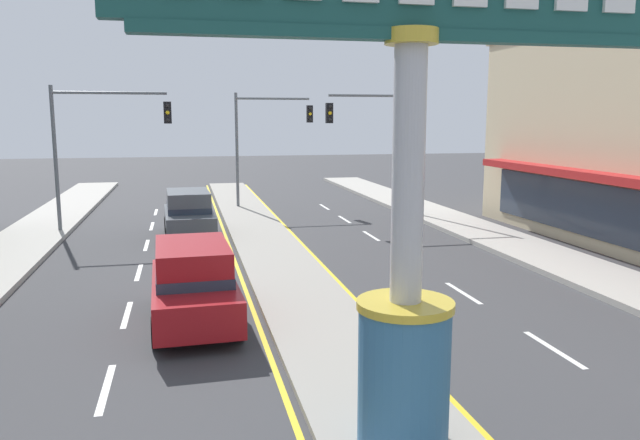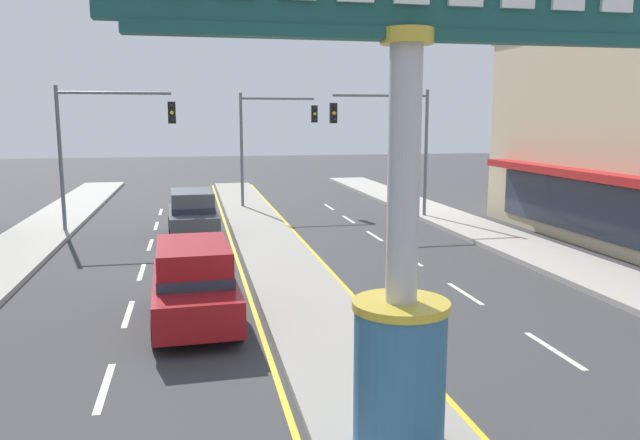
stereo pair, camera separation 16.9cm
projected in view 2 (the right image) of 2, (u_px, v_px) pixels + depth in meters
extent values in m
cube|color=gray|center=(282.00, 263.00, 20.69)|extent=(2.46, 52.00, 0.14)
cube|color=#ADA89E|center=(565.00, 263.00, 20.59)|extent=(2.76, 60.00, 0.18)
cube|color=silver|center=(105.00, 387.00, 11.29)|extent=(0.14, 2.20, 0.01)
cube|color=silver|center=(128.00, 314.00, 15.54)|extent=(0.14, 2.20, 0.01)
cube|color=silver|center=(142.00, 272.00, 19.79)|extent=(0.14, 2.20, 0.01)
cube|color=silver|center=(150.00, 245.00, 24.05)|extent=(0.14, 2.20, 0.01)
cube|color=silver|center=(156.00, 226.00, 28.30)|extent=(0.14, 2.20, 0.01)
cube|color=silver|center=(161.00, 212.00, 32.55)|extent=(0.14, 2.20, 0.01)
cube|color=silver|center=(554.00, 350.00, 13.10)|extent=(0.14, 2.20, 0.01)
cube|color=silver|center=(465.00, 293.00, 17.35)|extent=(0.14, 2.20, 0.01)
cube|color=silver|center=(411.00, 259.00, 21.60)|extent=(0.14, 2.20, 0.01)
cube|color=silver|center=(375.00, 236.00, 25.85)|extent=(0.14, 2.20, 0.01)
cube|color=silver|center=(349.00, 219.00, 30.11)|extent=(0.14, 2.20, 0.01)
cube|color=silver|center=(329.00, 207.00, 34.36)|extent=(0.14, 2.20, 0.01)
cube|color=yellow|center=(240.00, 267.00, 20.42)|extent=(0.12, 52.00, 0.01)
cube|color=yellow|center=(323.00, 263.00, 20.98)|extent=(0.12, 52.00, 0.01)
cylinder|color=#33668C|center=(399.00, 376.00, 8.97)|extent=(1.33, 1.33, 2.02)
cylinder|color=gold|center=(401.00, 305.00, 8.79)|extent=(1.40, 1.40, 0.12)
cylinder|color=#B7B7BC|center=(404.00, 174.00, 8.49)|extent=(0.45, 0.45, 3.85)
cylinder|color=gold|center=(407.00, 36.00, 8.20)|extent=(0.72, 0.72, 0.20)
cube|color=#194C47|center=(407.00, 35.00, 8.19)|extent=(7.28, 0.29, 0.16)
cube|color=#B21E1E|center=(625.00, 180.00, 20.51)|extent=(0.90, 17.89, 0.30)
cube|color=#283342|center=(633.00, 219.00, 20.81)|extent=(0.08, 17.26, 2.00)
cylinder|color=slate|center=(61.00, 161.00, 25.95)|extent=(0.16, 0.16, 6.20)
cylinder|color=slate|center=(115.00, 93.00, 25.96)|extent=(4.62, 0.12, 0.12)
cube|color=black|center=(172.00, 113.00, 26.40)|extent=(0.32, 0.24, 0.92)
sphere|color=black|center=(171.00, 105.00, 26.22)|extent=(0.17, 0.17, 0.17)
sphere|color=yellow|center=(172.00, 113.00, 26.26)|extent=(0.17, 0.17, 0.17)
sphere|color=black|center=(172.00, 120.00, 26.31)|extent=(0.17, 0.17, 0.17)
cylinder|color=slate|center=(426.00, 155.00, 29.89)|extent=(0.16, 0.16, 6.20)
cylinder|color=slate|center=(381.00, 96.00, 28.97)|extent=(4.62, 0.12, 0.12)
cube|color=black|center=(333.00, 113.00, 28.49)|extent=(0.32, 0.24, 0.92)
sphere|color=black|center=(334.00, 106.00, 28.31)|extent=(0.17, 0.17, 0.17)
sphere|color=yellow|center=(334.00, 113.00, 28.35)|extent=(0.17, 0.17, 0.17)
sphere|color=black|center=(334.00, 120.00, 28.40)|extent=(0.17, 0.17, 0.17)
cylinder|color=slate|center=(242.00, 151.00, 33.33)|extent=(0.16, 0.16, 6.20)
cylinder|color=slate|center=(278.00, 99.00, 33.27)|extent=(3.96, 0.12, 0.12)
cube|color=black|center=(314.00, 114.00, 33.65)|extent=(0.32, 0.24, 0.92)
sphere|color=black|center=(315.00, 108.00, 33.46)|extent=(0.17, 0.17, 0.17)
sphere|color=yellow|center=(315.00, 114.00, 33.51)|extent=(0.17, 0.17, 0.17)
sphere|color=black|center=(315.00, 120.00, 33.56)|extent=(0.17, 0.17, 0.17)
cube|color=#4C5156|center=(193.00, 220.00, 25.58)|extent=(2.09, 4.67, 0.80)
cube|color=#4C5156|center=(192.00, 200.00, 25.62)|extent=(1.79, 2.92, 0.80)
cube|color=#283342|center=(192.00, 207.00, 25.67)|extent=(1.83, 2.95, 0.24)
cylinder|color=black|center=(217.00, 234.00, 24.48)|extent=(0.25, 0.69, 0.68)
cylinder|color=black|center=(172.00, 236.00, 24.06)|extent=(0.25, 0.69, 0.68)
cylinder|color=black|center=(212.00, 222.00, 27.21)|extent=(0.25, 0.69, 0.68)
cylinder|color=black|center=(171.00, 224.00, 26.79)|extent=(0.25, 0.69, 0.68)
cube|color=maroon|center=(195.00, 294.00, 14.76)|extent=(2.07, 4.67, 0.80)
cube|color=maroon|center=(193.00, 260.00, 14.81)|extent=(1.78, 2.91, 0.80)
cube|color=#283342|center=(194.00, 271.00, 14.85)|extent=(1.82, 2.94, 0.24)
cylinder|color=black|center=(238.00, 325.00, 13.66)|extent=(0.25, 0.69, 0.68)
cylinder|color=black|center=(157.00, 332.00, 13.25)|extent=(0.25, 0.69, 0.68)
cylinder|color=black|center=(226.00, 291.00, 16.39)|extent=(0.25, 0.69, 0.68)
cylinder|color=black|center=(158.00, 295.00, 15.98)|extent=(0.25, 0.69, 0.68)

